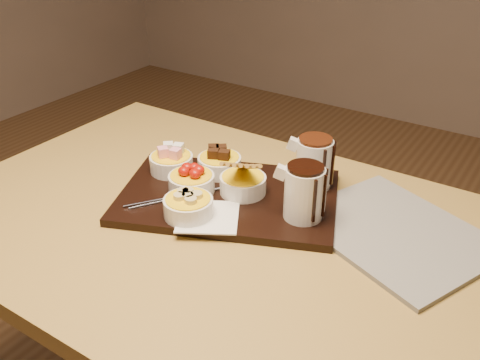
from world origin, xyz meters
The scene contains 12 objects.
dining_table centered at (0.00, 0.00, 0.65)m, with size 1.20×0.80×0.75m.
serving_board centered at (-0.03, 0.07, 0.76)m, with size 0.46×0.30×0.02m, color black.
napkin centered at (-0.01, -0.03, 0.77)m, with size 0.12×0.12×0.00m, color white.
bowl_marshmallows centered at (-0.19, 0.09, 0.79)m, with size 0.10×0.10×0.04m, color silver.
bowl_cake centered at (-0.10, 0.14, 0.79)m, with size 0.10×0.10×0.04m, color silver.
bowl_strawberries centered at (-0.10, 0.04, 0.79)m, with size 0.10×0.10×0.04m, color silver.
bowl_biscotti centered at (0.00, 0.09, 0.79)m, with size 0.10×0.10×0.04m, color silver.
bowl_bananas centered at (-0.04, -0.04, 0.79)m, with size 0.10×0.10×0.04m, color silver.
pitcher_dark_chocolate centered at (0.15, 0.08, 0.82)m, with size 0.08×0.08×0.11m, color silver.
pitcher_milk_chocolate centered at (0.11, 0.21, 0.82)m, with size 0.08×0.08×0.11m, color silver.
fondue_skewers centered at (-0.10, 0.01, 0.77)m, with size 0.26×0.03×0.01m, color silver, non-canonical shape.
newspaper centered at (0.32, 0.15, 0.76)m, with size 0.35×0.28×0.01m, color beige.
Camera 1 is at (0.54, -0.74, 1.36)m, focal length 40.00 mm.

